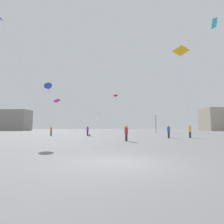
% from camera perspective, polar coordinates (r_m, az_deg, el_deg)
% --- Properties ---
extents(ground_plane, '(300.00, 300.00, 0.00)m').
position_cam_1_polar(ground_plane, '(7.54, 3.00, -16.42)').
color(ground_plane, slate).
extents(person_in_purple, '(0.39, 0.39, 1.78)m').
position_cam_1_polar(person_in_purple, '(31.36, -8.07, -6.02)').
color(person_in_purple, '#2D2D33').
rests_on(person_in_purple, ground_plane).
extents(person_in_yellow, '(0.40, 0.40, 1.84)m').
position_cam_1_polar(person_in_yellow, '(27.03, 24.33, -5.68)').
color(person_in_yellow, '#2D2D33').
rests_on(person_in_yellow, ground_plane).
extents(person_in_blue, '(0.39, 0.39, 1.81)m').
position_cam_1_polar(person_in_blue, '(25.49, 18.20, -5.98)').
color(person_in_blue, '#2D2D33').
rests_on(person_in_blue, ground_plane).
extents(person_in_red, '(0.38, 0.38, 1.74)m').
position_cam_1_polar(person_in_red, '(19.01, 4.74, -6.71)').
color(person_in_red, '#2D2D33').
rests_on(person_in_red, ground_plane).
extents(person_in_orange, '(0.37, 0.37, 1.70)m').
position_cam_1_polar(person_in_orange, '(34.33, -19.47, -5.77)').
color(person_in_orange, '#2D2D33').
rests_on(person_in_orange, ground_plane).
extents(kite_crimson_delta, '(6.10, 13.46, 8.75)m').
position_cam_1_polar(kite_crimson_delta, '(44.28, 0.88, 5.08)').
color(kite_crimson_delta, red).
extents(kite_violet_diamond, '(2.34, 14.73, 12.97)m').
position_cam_1_polar(kite_violet_diamond, '(25.58, -33.01, 24.24)').
color(kite_violet_diamond, purple).
extents(kite_cobalt_diamond, '(9.14, 1.09, 5.09)m').
position_cam_1_polar(kite_cobalt_diamond, '(20.25, -20.05, 8.01)').
color(kite_cobalt_diamond, blue).
extents(kite_amber_delta, '(2.34, 1.79, 11.39)m').
position_cam_1_polar(kite_amber_delta, '(27.51, 21.80, 17.99)').
color(kite_amber_delta, yellow).
extents(kite_magenta_delta, '(2.52, 9.05, 7.05)m').
position_cam_1_polar(kite_magenta_delta, '(43.23, -17.78, 3.51)').
color(kite_magenta_delta, '#D12899').
extents(kite_cyan_delta, '(3.50, 3.45, 14.74)m').
position_cam_1_polar(kite_cyan_delta, '(29.53, 30.54, 23.51)').
color(kite_cyan_delta, '#1EB2C6').
extents(building_left_hall, '(27.52, 10.57, 10.54)m').
position_cam_1_polar(building_left_hall, '(105.55, -32.27, -2.30)').
color(building_left_hall, gray).
rests_on(building_left_hall, ground_plane).
extents(lamppost_east, '(0.36, 0.36, 5.17)m').
position_cam_1_polar(lamppost_east, '(47.83, 14.27, -2.63)').
color(lamppost_east, '#2D2D30').
rests_on(lamppost_east, ground_plane).
extents(handbag_beside_flyer, '(0.34, 0.20, 0.24)m').
position_cam_1_polar(handbag_beside_flyer, '(31.45, -7.43, -7.58)').
color(handbag_beside_flyer, maroon).
rests_on(handbag_beside_flyer, ground_plane).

